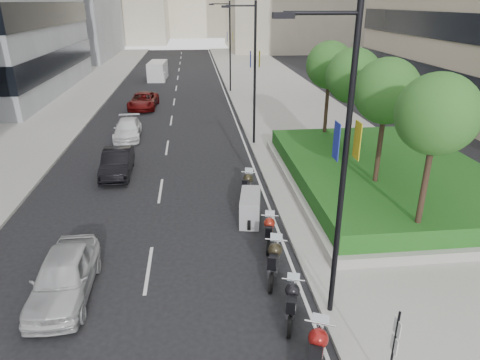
{
  "coord_description": "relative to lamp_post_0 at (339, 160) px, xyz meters",
  "views": [
    {
      "loc": [
        0.38,
        -9.27,
        8.95
      ],
      "look_at": [
        2.18,
        7.21,
        2.0
      ],
      "focal_mm": 32.0,
      "sensor_mm": 36.0,
      "label": 1
    }
  ],
  "objects": [
    {
      "name": "ground",
      "position": [
        -4.14,
        -1.0,
        -5.07
      ],
      "size": [
        160.0,
        160.0,
        0.0
      ],
      "primitive_type": "plane",
      "color": "black",
      "rests_on": "ground"
    },
    {
      "name": "sidewalk_right",
      "position": [
        4.86,
        29.0,
        -4.99
      ],
      "size": [
        10.0,
        100.0,
        0.15
      ],
      "primitive_type": "cube",
      "color": "#9E9B93",
      "rests_on": "ground"
    },
    {
      "name": "sidewalk_left",
      "position": [
        -16.14,
        29.0,
        -4.99
      ],
      "size": [
        8.0,
        100.0,
        0.15
      ],
      "primitive_type": "cube",
      "color": "#9E9B93",
      "rests_on": "ground"
    },
    {
      "name": "lane_edge",
      "position": [
        -0.44,
        29.0,
        -5.06
      ],
      "size": [
        0.12,
        100.0,
        0.01
      ],
      "primitive_type": "cube",
      "color": "silver",
      "rests_on": "ground"
    },
    {
      "name": "lane_centre",
      "position": [
        -5.64,
        29.0,
        -5.06
      ],
      "size": [
        0.12,
        100.0,
        0.01
      ],
      "primitive_type": "cube",
      "color": "silver",
      "rests_on": "ground"
    },
    {
      "name": "planter",
      "position": [
        5.86,
        9.0,
        -4.72
      ],
      "size": [
        10.0,
        14.0,
        0.4
      ],
      "primitive_type": "cube",
      "color": "#A19E96",
      "rests_on": "sidewalk_right"
    },
    {
      "name": "hedge",
      "position": [
        5.86,
        9.0,
        -4.12
      ],
      "size": [
        9.4,
        13.4,
        0.8
      ],
      "primitive_type": "cube",
      "color": "#1A4413",
      "rests_on": "planter"
    },
    {
      "name": "tree_0",
      "position": [
        4.36,
        3.0,
        0.36
      ],
      "size": [
        2.8,
        2.8,
        6.3
      ],
      "color": "#332319",
      "rests_on": "planter"
    },
    {
      "name": "tree_1",
      "position": [
        4.36,
        7.0,
        0.36
      ],
      "size": [
        2.8,
        2.8,
        6.3
      ],
      "color": "#332319",
      "rests_on": "planter"
    },
    {
      "name": "tree_2",
      "position": [
        4.36,
        11.0,
        0.36
      ],
      "size": [
        2.8,
        2.8,
        6.3
      ],
      "color": "#332319",
      "rests_on": "planter"
    },
    {
      "name": "tree_3",
      "position": [
        4.36,
        15.0,
        0.36
      ],
      "size": [
        2.8,
        2.8,
        6.3
      ],
      "color": "#332319",
      "rests_on": "planter"
    },
    {
      "name": "lamp_post_0",
      "position": [
        0.0,
        0.0,
        0.0
      ],
      "size": [
        2.34,
        0.45,
        9.0
      ],
      "color": "black",
      "rests_on": "ground"
    },
    {
      "name": "lamp_post_1",
      "position": [
        0.0,
        17.0,
        0.0
      ],
      "size": [
        2.34,
        0.45,
        9.0
      ],
      "color": "black",
      "rests_on": "ground"
    },
    {
      "name": "lamp_post_2",
      "position": [
        0.0,
        35.0,
        0.0
      ],
      "size": [
        2.34,
        0.45,
        9.0
      ],
      "color": "black",
      "rests_on": "ground"
    },
    {
      "name": "parking_sign",
      "position": [
        0.66,
        -3.0,
        -3.61
      ],
      "size": [
        0.06,
        0.32,
        2.5
      ],
      "color": "black",
      "rests_on": "ground"
    },
    {
      "name": "motorcycle_1",
      "position": [
        -0.93,
        -2.23,
        -4.41
      ],
      "size": [
        1.15,
        2.31,
        1.22
      ],
      "rotation": [
        0.0,
        0.0,
        1.18
      ],
      "color": "black",
      "rests_on": "ground"
    },
    {
      "name": "motorcycle_2",
      "position": [
        -1.07,
        -0.04,
        -4.5
      ],
      "size": [
        0.85,
        2.06,
        1.05
      ],
      "rotation": [
        0.0,
        0.0,
        1.29
      ],
      "color": "black",
      "rests_on": "ground"
    },
    {
      "name": "motorcycle_3",
      "position": [
        -1.22,
        2.13,
        -4.44
      ],
      "size": [
        0.95,
        2.28,
        1.17
      ],
      "rotation": [
        0.0,
        0.0,
        1.28
      ],
      "color": "black",
      "rests_on": "ground"
    },
    {
      "name": "motorcycle_4",
      "position": [
        -1.02,
        4.27,
        -4.51
      ],
      "size": [
        0.72,
        2.07,
        1.04
      ],
      "rotation": [
        0.0,
        0.0,
        1.36
      ],
      "color": "black",
      "rests_on": "ground"
    },
    {
      "name": "motorcycle_5",
      "position": [
        -1.5,
        6.31,
        -4.44
      ],
      "size": [
        1.18,
        2.18,
        1.25
      ],
      "rotation": [
        0.0,
        0.0,
        1.4
      ],
      "color": "black",
      "rests_on": "ground"
    },
    {
      "name": "motorcycle_6",
      "position": [
        -1.32,
        8.79,
        -4.47
      ],
      "size": [
        0.88,
        2.2,
        1.12
      ],
      "rotation": [
        0.0,
        0.0,
        1.3
      ],
      "color": "black",
      "rests_on": "ground"
    },
    {
      "name": "car_a",
      "position": [
        -8.17,
        1.81,
        -4.32
      ],
      "size": [
        1.82,
        4.39,
        1.49
      ],
      "primitive_type": "imported",
      "rotation": [
        0.0,
        0.0,
        0.01
      ],
      "color": "silver",
      "rests_on": "ground"
    },
    {
      "name": "car_b",
      "position": [
        -8.12,
        12.5,
        -4.36
      ],
      "size": [
        1.6,
        4.29,
        1.4
      ],
      "primitive_type": "imported",
      "rotation": [
        0.0,
        0.0,
        0.03
      ],
      "color": "black",
      "rests_on": "ground"
    },
    {
      "name": "car_c",
      "position": [
        -8.48,
        19.53,
        -4.43
      ],
      "size": [
        2.0,
        4.46,
        1.27
      ],
      "primitive_type": "imported",
      "rotation": [
        0.0,
        0.0,
        0.05
      ],
      "color": "white",
      "rests_on": "ground"
    },
    {
      "name": "car_d",
      "position": [
        -8.26,
        28.55,
        -4.37
      ],
      "size": [
        2.59,
        5.13,
        1.39
      ],
      "primitive_type": "imported",
      "rotation": [
        0.0,
        0.0,
        -0.06
      ],
      "color": "#580A0A",
      "rests_on": "ground"
    },
    {
      "name": "delivery_van",
      "position": [
        -8.0,
        43.81,
        -4.07
      ],
      "size": [
        2.25,
        5.19,
        2.13
      ],
      "rotation": [
        0.0,
        0.0,
        -0.06
      ],
      "color": "white",
      "rests_on": "ground"
    }
  ]
}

